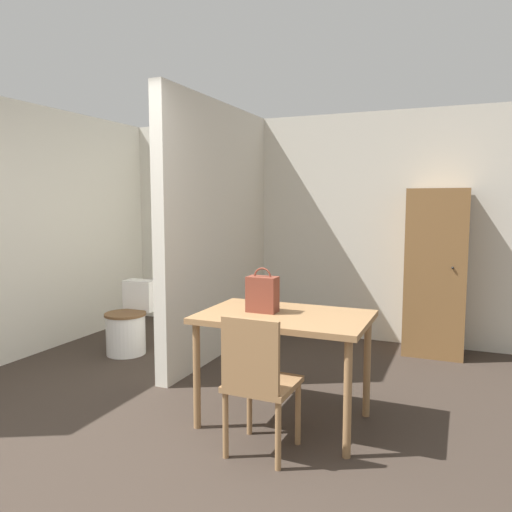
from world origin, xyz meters
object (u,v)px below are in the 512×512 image
at_px(wooden_cabinet, 436,272).
at_px(wooden_chair, 258,380).
at_px(handbag, 262,294).
at_px(toilet, 129,324).
at_px(dining_table, 284,326).

bearing_deg(wooden_cabinet, wooden_chair, -108.15).
xyz_separation_m(handbag, wooden_cabinet, (1.03, 2.09, -0.07)).
xyz_separation_m(wooden_chair, toilet, (-2.02, 1.43, -0.19)).
relative_size(handbag, wooden_cabinet, 0.19).
bearing_deg(wooden_chair, toilet, 146.25).
distance_m(handbag, wooden_cabinet, 2.33).
height_order(toilet, wooden_cabinet, wooden_cabinet).
xyz_separation_m(dining_table, handbag, (-0.17, 0.00, 0.22)).
distance_m(wooden_chair, toilet, 2.48).
height_order(dining_table, wooden_cabinet, wooden_cabinet).
height_order(toilet, handbag, handbag).
distance_m(dining_table, toilet, 2.24).
xyz_separation_m(dining_table, toilet, (-2.01, 0.92, -0.39)).
xyz_separation_m(toilet, wooden_cabinet, (2.87, 1.17, 0.54)).
bearing_deg(wooden_chair, wooden_cabinet, 73.32).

